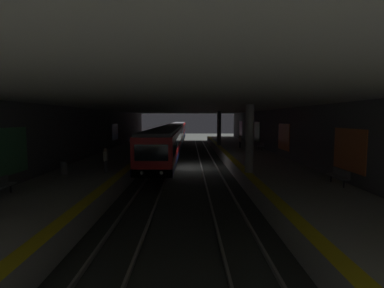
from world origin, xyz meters
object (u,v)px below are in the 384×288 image
(pillar_near, at_px, (249,139))
(bench_left_near, at_px, (339,175))
(trash_bin, at_px, (64,168))
(bench_left_far, at_px, (251,142))
(pillar_far, at_px, (219,128))
(bench_right_mid, at_px, (130,139))
(person_waiting_near, at_px, (240,141))
(metro_train, at_px, (175,134))
(bench_left_mid, at_px, (261,146))
(person_walking_mid, at_px, (106,159))

(pillar_near, relative_size, bench_left_near, 2.68)
(pillar_near, distance_m, trash_bin, 12.30)
(pillar_near, bearing_deg, bench_left_far, -12.64)
(pillar_far, distance_m, bench_right_mid, 13.52)
(person_waiting_near, bearing_deg, metro_train, 31.80)
(bench_right_mid, xyz_separation_m, trash_bin, (-23.76, -0.73, -0.10))
(bench_left_mid, distance_m, person_walking_mid, 19.14)
(metro_train, distance_m, trash_bin, 31.15)
(metro_train, distance_m, person_waiting_near, 16.65)
(bench_left_far, bearing_deg, person_walking_mid, 143.46)
(metro_train, relative_size, person_waiting_near, 39.73)
(bench_left_mid, height_order, person_walking_mid, person_walking_mid)
(bench_left_far, height_order, trash_bin, bench_left_far)
(metro_train, relative_size, bench_left_far, 35.56)
(pillar_far, bearing_deg, person_walking_mid, 153.63)
(bench_left_far, relative_size, bench_right_mid, 1.00)
(person_walking_mid, distance_m, trash_bin, 2.63)
(bench_right_mid, bearing_deg, pillar_near, -150.91)
(bench_left_mid, bearing_deg, person_waiting_near, 36.52)
(bench_right_mid, bearing_deg, bench_left_mid, -120.15)
(metro_train, relative_size, trash_bin, 71.13)
(pillar_far, distance_m, bench_left_mid, 7.69)
(metro_train, bearing_deg, trash_bin, 169.64)
(bench_left_near, bearing_deg, pillar_far, 10.29)
(metro_train, height_order, trash_bin, metro_train)
(pillar_near, bearing_deg, person_walking_mid, 89.96)
(person_walking_mid, bearing_deg, bench_right_mid, 7.99)
(metro_train, relative_size, bench_left_mid, 35.56)
(metro_train, height_order, person_walking_mid, metro_train)
(pillar_far, height_order, metro_train, pillar_far)
(bench_left_mid, distance_m, bench_left_far, 5.42)
(bench_right_mid, bearing_deg, metro_train, -42.62)
(bench_right_mid, xyz_separation_m, person_walking_mid, (-23.15, -3.25, 0.37))
(person_waiting_near, bearing_deg, bench_left_mid, -143.48)
(bench_left_mid, bearing_deg, trash_bin, 130.28)
(bench_left_far, height_order, bench_right_mid, same)
(bench_left_far, bearing_deg, bench_left_mid, 180.00)
(pillar_near, xyz_separation_m, bench_left_near, (-3.61, -4.18, -1.75))
(bench_left_mid, bearing_deg, metro_train, 32.58)
(bench_left_near, distance_m, bench_left_far, 22.27)
(bench_right_mid, relative_size, person_walking_mid, 1.03)
(bench_left_near, bearing_deg, bench_left_mid, 0.00)
(person_waiting_near, bearing_deg, bench_right_mid, 64.31)
(bench_left_mid, height_order, bench_left_far, same)
(bench_left_near, height_order, trash_bin, bench_left_near)
(pillar_near, height_order, bench_left_far, pillar_near)
(metro_train, height_order, bench_left_far, metro_train)
(trash_bin, bearing_deg, person_walking_mid, -76.42)
(trash_bin, bearing_deg, bench_left_near, -100.45)
(pillar_near, relative_size, bench_right_mid, 2.68)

